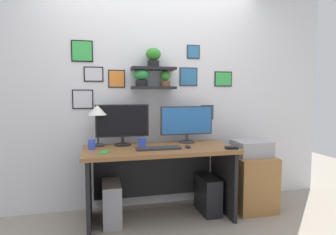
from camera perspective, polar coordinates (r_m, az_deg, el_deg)
name	(u,v)px	position (r m, az deg, el deg)	size (l,w,h in m)	color
ground_plane	(160,218)	(3.18, -1.63, -19.34)	(8.00, 8.00, 0.00)	gray
back_wall_assembly	(151,88)	(3.33, -3.30, 5.79)	(4.40, 0.24, 2.70)	silver
desk	(159,167)	(3.05, -1.87, -9.70)	(1.54, 0.68, 0.75)	brown
monitor_left	(122,123)	(3.08, -9.03, -1.09)	(0.56, 0.18, 0.43)	black
monitor_right	(187,123)	(3.22, 3.73, -1.02)	(0.60, 0.18, 0.41)	#2D2D33
keyboard	(158,148)	(2.86, -1.95, -6.12)	(0.44, 0.14, 0.02)	#2D2D33
computer_mouse	(188,146)	(2.93, 3.98, -5.74)	(0.06, 0.09, 0.03)	#2D2D33
desk_lamp	(97,113)	(3.06, -13.82, 0.86)	(0.19, 0.19, 0.44)	#2D2D33
cell_phone	(104,152)	(2.75, -12.51, -6.75)	(0.07, 0.14, 0.01)	green
coffee_mug	(142,143)	(2.98, -5.15, -4.99)	(0.08, 0.08, 0.09)	blue
pen_cup	(92,144)	(2.94, -14.90, -5.17)	(0.07, 0.07, 0.10)	blue
scissors_tray	(232,148)	(2.94, 12.49, -5.87)	(0.12, 0.08, 0.02)	black
drawer_cabinet	(250,182)	(3.45, 16.02, -12.20)	(0.44, 0.50, 0.60)	#9E6B38
printer	(251,148)	(3.36, 16.18, -5.87)	(0.38, 0.34, 0.17)	#9E9EA3
computer_tower_left	(112,203)	(3.07, -11.14, -16.23)	(0.18, 0.40, 0.41)	#99999E
computer_tower_right	(208,194)	(3.28, 7.90, -14.87)	(0.18, 0.40, 0.40)	black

